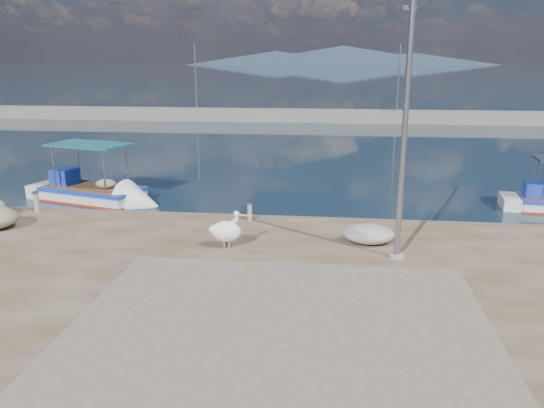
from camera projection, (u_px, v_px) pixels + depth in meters
The scene contains 11 objects.
ground at pixel (256, 285), 14.61m from camera, with size 1400.00×1400.00×0.00m, color #162635.
quay_patch at pixel (281, 323), 11.49m from camera, with size 9.00×7.00×0.01m, color gray.
breakwater at pixel (314, 116), 52.77m from camera, with size 120.00×2.20×7.50m.
mountains at pixel (339, 56), 634.28m from camera, with size 370.00×280.00×22.00m.
boat_left at pixel (92, 195), 23.41m from camera, with size 6.43×3.57×2.94m.
pelican at pixel (227, 231), 15.90m from camera, with size 1.21×0.58×1.18m.
lamp_post at pixel (404, 144), 14.45m from camera, with size 0.44×0.96×7.00m.
bollard_near at pixel (250, 211), 18.72m from camera, with size 0.22×0.22×0.66m.
bollard_far at pixel (36, 201), 19.78m from camera, with size 0.25×0.25×0.77m.
potted_plant at pixel (230, 233), 16.74m from camera, with size 0.38×0.33×0.42m, color #33722D.
net_pile_d at pixel (369, 234), 16.41m from camera, with size 1.56×1.17×0.59m, color #B5B1A8.
Camera 1 is at (2.02, -13.35, 6.02)m, focal length 35.00 mm.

